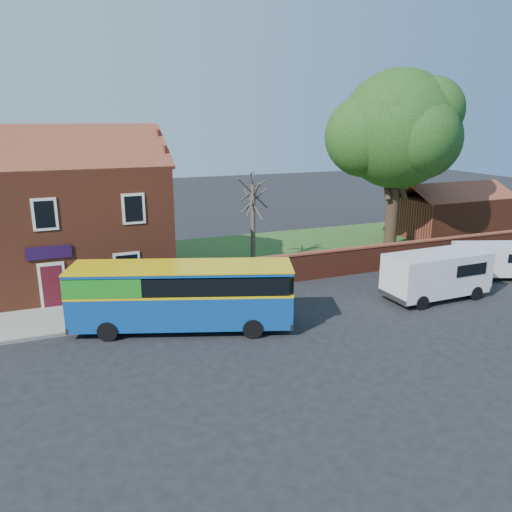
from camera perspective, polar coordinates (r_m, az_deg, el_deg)
name	(u,v)px	position (r m, az deg, el deg)	size (l,w,h in m)	color
ground	(246,349)	(20.14, -1.18, -10.54)	(120.00, 120.00, 0.00)	black
pavement	(56,320)	(24.37, -21.93, -6.83)	(18.00, 3.50, 0.12)	gray
kerb	(56,335)	(22.74, -21.89, -8.39)	(18.00, 0.15, 0.14)	slate
grass_strip	(351,245)	(36.73, 10.79, 1.26)	(26.00, 12.00, 0.04)	#426B28
shop_building	(48,223)	(29.00, -22.72, 3.46)	(12.30, 8.13, 10.50)	brown
boundary_wall	(404,254)	(31.81, 16.60, 0.17)	(22.00, 0.38, 1.60)	maroon
outbuilding	(451,215)	(41.86, 21.41, 4.41)	(8.20, 5.06, 4.17)	maroon
bus	(175,293)	(21.60, -9.23, -4.25)	(9.60, 5.31, 2.85)	#0D4394
van_near	(437,273)	(26.69, 19.96, -1.86)	(5.42, 2.34, 2.36)	silver
van_far	(496,259)	(31.51, 25.74, -0.32)	(4.86, 3.22, 1.98)	silver
large_tree	(397,133)	(35.75, 15.80, 13.36)	(9.88, 7.82, 12.06)	black
bare_tree	(253,221)	(30.17, -0.34, 3.98)	(2.08, 2.47, 5.54)	#4C4238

